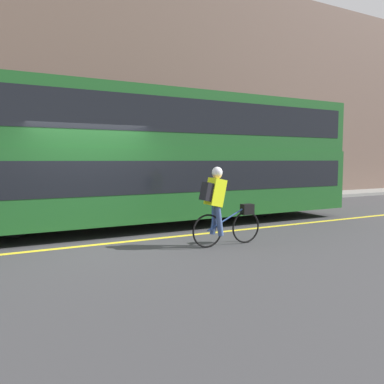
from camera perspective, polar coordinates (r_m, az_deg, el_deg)
name	(u,v)px	position (r m, az deg, el deg)	size (l,w,h in m)	color
ground_plane	(96,243)	(8.15, -14.41, -7.57)	(80.00, 80.00, 0.00)	#38383A
road_center_line	(98,245)	(8.00, -14.17, -7.76)	(50.00, 0.14, 0.01)	yellow
sidewalk_curb	(60,210)	(13.14, -19.47, -2.66)	(60.00, 1.69, 0.14)	gray
building_facade	(52,75)	(14.32, -20.59, 16.32)	(60.00, 0.30, 9.29)	brown
bus	(156,153)	(9.93, -5.57, 5.91)	(11.18, 2.51, 3.44)	black
cyclist_on_bike	(220,204)	(7.52, 4.33, -1.77)	(1.60, 0.32, 1.60)	black
trash_bin	(40,194)	(12.93, -22.18, -0.32)	(0.46, 0.46, 1.00)	#515156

